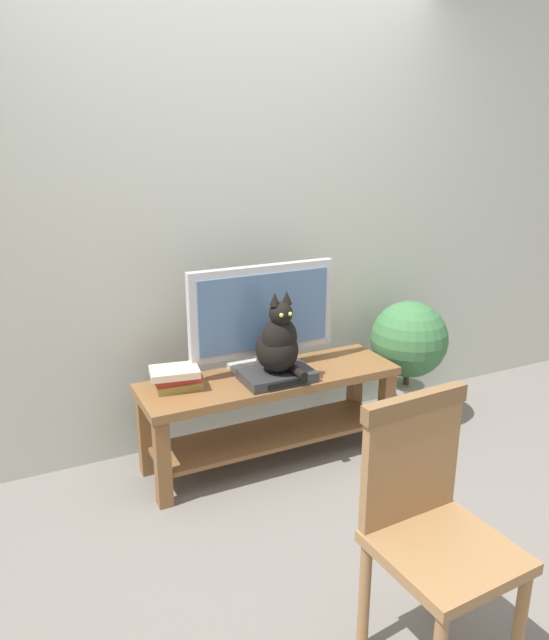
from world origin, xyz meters
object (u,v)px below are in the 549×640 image
(cat, at_px, (278,342))
(book_stack, at_px, (177,377))
(media_box, at_px, (277,375))
(wooden_chair, at_px, (429,516))
(tv_stand, at_px, (270,401))
(potted_plant, at_px, (409,347))
(tv, at_px, (263,315))

(cat, relative_size, book_stack, 1.60)
(media_box, relative_size, wooden_chair, 0.39)
(tv_stand, distance_m, wooden_chair, 1.39)
(book_stack, distance_m, potted_plant, 1.43)
(cat, height_order, wooden_chair, cat)
(tv_stand, height_order, book_stack, book_stack)
(tv_stand, distance_m, tv, 0.46)
(media_box, distance_m, wooden_chair, 1.31)
(media_box, xyz_separation_m, wooden_chair, (-0.09, -1.30, 0.01))
(tv_stand, relative_size, wooden_chair, 1.49)
(cat, bearing_deg, wooden_chair, -93.94)
(wooden_chair, distance_m, book_stack, 1.49)
(cat, relative_size, potted_plant, 0.56)
(media_box, bearing_deg, cat, -85.07)
(wooden_chair, bearing_deg, cat, 86.06)
(cat, xyz_separation_m, wooden_chair, (-0.09, -1.29, -0.17))
(tv_stand, bearing_deg, wooden_chair, -93.49)
(cat, distance_m, wooden_chair, 1.30)
(media_box, relative_size, book_stack, 1.36)
(tv, bearing_deg, book_stack, -175.87)
(tv_stand, height_order, potted_plant, potted_plant)
(tv_stand, relative_size, tv, 1.71)
(media_box, xyz_separation_m, potted_plant, (0.94, 0.12, -0.03))
(tv_stand, distance_m, media_box, 0.19)
(tv, relative_size, book_stack, 3.02)
(wooden_chair, bearing_deg, book_stack, 105.96)
(potted_plant, bearing_deg, book_stack, 179.52)
(tv, relative_size, cat, 1.89)
(cat, bearing_deg, media_box, 94.93)
(cat, bearing_deg, book_stack, 164.22)
(tv_stand, xyz_separation_m, potted_plant, (0.94, 0.04, 0.14))
(wooden_chair, bearing_deg, tv_stand, 86.51)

